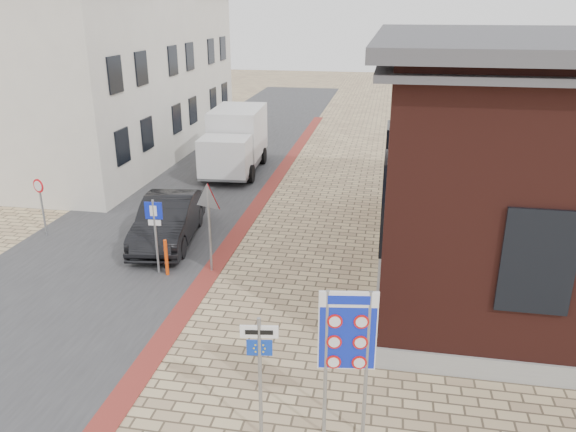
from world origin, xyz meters
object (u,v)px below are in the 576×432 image
Objects in this scene: essen_sign at (260,359)px; bollard at (166,258)px; parking_sign at (155,224)px; border_sign at (347,334)px; sedan at (168,220)px; box_truck at (235,140)px.

essen_sign reaches higher than bollard.
border_sign is at bearing -47.91° from parking_sign.
box_truck reaches higher than sedan.
sedan is at bearing -92.59° from box_truck.
essen_sign is 2.20× the size of bollard.
parking_sign is at bearing -89.68° from box_truck.
parking_sign is 2.05× the size of bollard.
box_truck is 18.10m from border_sign.
border_sign is (6.58, -8.08, 1.38)m from sedan.
bollard is at bearing -78.04° from sedan.
border_sign is at bearing 2.54° from essen_sign.
sedan is at bearing 112.99° from essen_sign.
border_sign reaches higher than bollard.
parking_sign is at bearing 118.57° from essen_sign.
essen_sign is (-1.50, -0.29, -0.51)m from border_sign.
essen_sign is at bearing -66.71° from sedan.
parking_sign reaches higher than sedan.
parking_sign is at bearing 165.26° from bollard.
box_truck is (-0.07, 8.74, 0.73)m from sedan.
box_truck is 11.26m from bollard.
essen_sign is (5.08, -8.36, 0.87)m from sedan.
essen_sign is at bearing -76.29° from box_truck.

